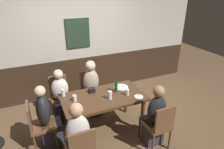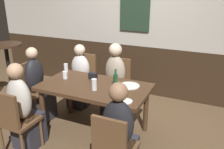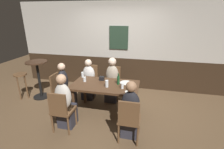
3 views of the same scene
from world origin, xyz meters
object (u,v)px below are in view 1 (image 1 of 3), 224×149
(person_left_far, at_px, (61,99))
(plate_white_small, at_px, (139,97))
(person_mid_far, at_px, (92,91))
(dining_table, at_px, (103,100))
(chair_head_west, at_px, (38,124))
(pint_glass_amber, at_px, (110,96))
(highball_clear, at_px, (75,99))
(beer_bottle_green, at_px, (116,87))
(pint_glass_stout, at_px, (127,93))
(pint_glass_pale, at_px, (63,93))
(person_right_near, at_px, (154,119))
(chair_right_near, at_px, (160,125))
(chair_left_near, at_px, (81,149))
(person_head_west, at_px, (48,121))
(person_left_near, at_px, (78,142))
(chair_mid_far, at_px, (90,88))
(plate_white_large, at_px, (121,87))
(condiment_caddy, at_px, (92,90))
(chair_left_far, at_px, (60,94))

(person_left_far, distance_m, plate_white_small, 1.59)
(person_mid_far, bearing_deg, dining_table, -90.00)
(chair_head_west, relative_size, pint_glass_amber, 5.75)
(highball_clear, xyz_separation_m, beer_bottle_green, (0.80, 0.02, 0.05))
(pint_glass_stout, height_order, plate_white_small, pint_glass_stout)
(pint_glass_pale, bearing_deg, person_right_near, -36.12)
(chair_right_near, xyz_separation_m, beer_bottle_green, (-0.37, 0.90, 0.34))
(chair_left_near, bearing_deg, person_head_west, 112.47)
(dining_table, xyz_separation_m, chair_left_near, (-0.66, -0.83, -0.15))
(person_mid_far, bearing_deg, pint_glass_pale, -150.54)
(beer_bottle_green, bearing_deg, person_left_near, -142.05)
(chair_left_near, bearing_deg, pint_glass_amber, 43.52)
(dining_table, distance_m, highball_clear, 0.53)
(chair_mid_far, bearing_deg, person_mid_far, -90.00)
(plate_white_large, relative_size, condiment_caddy, 2.53)
(dining_table, height_order, pint_glass_stout, pint_glass_stout)
(person_mid_far, bearing_deg, person_right_near, -63.76)
(beer_bottle_green, bearing_deg, plate_white_small, -50.96)
(person_left_far, bearing_deg, dining_table, -45.29)
(chair_left_near, bearing_deg, person_left_near, 90.00)
(person_left_near, height_order, pint_glass_pale, person_left_near)
(pint_glass_stout, distance_m, beer_bottle_green, 0.25)
(beer_bottle_green, xyz_separation_m, plate_white_large, (0.16, 0.11, -0.09))
(person_mid_far, relative_size, person_left_near, 1.00)
(pint_glass_pale, relative_size, pint_glass_amber, 0.90)
(chair_mid_far, xyz_separation_m, chair_left_far, (-0.66, 0.00, 0.00))
(chair_left_far, distance_m, person_right_near, 2.00)
(person_mid_far, xyz_separation_m, pint_glass_amber, (0.07, -0.81, 0.30))
(person_head_west, relative_size, pint_glass_amber, 7.64)
(chair_mid_far, bearing_deg, condiment_caddy, -103.25)
(chair_left_far, distance_m, pint_glass_pale, 0.62)
(person_left_near, bearing_deg, highball_clear, 78.38)
(pint_glass_pale, bearing_deg, dining_table, -24.08)
(person_left_far, relative_size, condiment_caddy, 9.99)
(chair_mid_far, bearing_deg, pint_glass_pale, -141.09)
(dining_table, distance_m, chair_right_near, 1.07)
(person_head_west, distance_m, person_left_far, 0.75)
(chair_left_far, height_order, beer_bottle_green, beer_bottle_green)
(plate_white_small, xyz_separation_m, condiment_caddy, (-0.72, 0.51, 0.04))
(chair_head_west, bearing_deg, person_head_west, 0.00)
(chair_right_near, distance_m, highball_clear, 1.50)
(pint_glass_stout, bearing_deg, person_right_near, -65.00)
(beer_bottle_green, bearing_deg, person_head_west, -176.94)
(person_right_near, bearing_deg, pint_glass_pale, 143.88)
(chair_right_near, distance_m, plate_white_large, 1.06)
(dining_table, height_order, person_right_near, person_right_near)
(chair_left_near, relative_size, pint_glass_pale, 6.37)
(plate_white_large, bearing_deg, person_head_west, -173.05)
(person_right_near, bearing_deg, pint_glass_stout, 115.00)
(dining_table, height_order, beer_bottle_green, beer_bottle_green)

